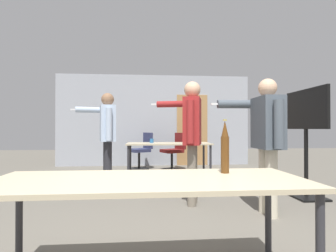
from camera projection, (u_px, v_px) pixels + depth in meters
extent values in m
cube|color=#A3A8B2|center=(154.00, 120.00, 7.60)|extent=(5.55, 0.10, 2.61)
cube|color=#AD7F4C|center=(192.00, 130.00, 7.63)|extent=(0.90, 0.02, 2.05)
cube|color=#C6B793|center=(149.00, 181.00, 1.72)|extent=(2.05, 0.76, 0.03)
cylinder|color=#2D2D33|center=(19.00, 224.00, 1.95)|extent=(0.05, 0.05, 0.70)
cylinder|color=#2D2D33|center=(268.00, 216.00, 2.11)|extent=(0.05, 0.05, 0.70)
cube|color=#C6B793|center=(169.00, 144.00, 5.99)|extent=(1.90, 0.81, 0.03)
cylinder|color=#2D2D33|center=(128.00, 162.00, 5.57)|extent=(0.05, 0.05, 0.70)
cylinder|color=#2D2D33|center=(211.00, 161.00, 5.72)|extent=(0.05, 0.05, 0.70)
cylinder|color=#2D2D33|center=(130.00, 158.00, 6.25)|extent=(0.05, 0.05, 0.70)
cylinder|color=#2D2D33|center=(204.00, 158.00, 6.40)|extent=(0.05, 0.05, 0.70)
cube|color=black|center=(306.00, 196.00, 4.03)|extent=(0.44, 0.56, 0.03)
cylinder|color=black|center=(306.00, 162.00, 4.04)|extent=(0.06, 0.06, 1.03)
cube|color=black|center=(306.00, 109.00, 4.05)|extent=(0.04, 1.03, 0.62)
cube|color=black|center=(307.00, 109.00, 4.05)|extent=(0.01, 0.95, 0.54)
cylinder|color=slate|center=(192.00, 175.00, 3.59)|extent=(0.12, 0.12, 0.84)
cylinder|color=slate|center=(193.00, 173.00, 3.75)|extent=(0.12, 0.12, 0.84)
cube|color=maroon|center=(192.00, 121.00, 3.68)|extent=(0.33, 0.45, 0.66)
sphere|color=#DBAD89|center=(192.00, 90.00, 3.68)|extent=(0.23, 0.23, 0.23)
cylinder|color=maroon|center=(190.00, 122.00, 3.43)|extent=(0.10, 0.10, 0.57)
cylinder|color=maroon|center=(175.00, 104.00, 3.98)|extent=(0.57, 0.25, 0.10)
cube|color=white|center=(155.00, 104.00, 4.04)|extent=(0.13, 0.07, 0.03)
cylinder|color=#28282D|center=(108.00, 165.00, 4.69)|extent=(0.14, 0.14, 0.83)
cylinder|color=#28282D|center=(107.00, 163.00, 4.87)|extent=(0.14, 0.14, 0.83)
cube|color=silver|center=(108.00, 123.00, 4.79)|extent=(0.35, 0.50, 0.65)
sphere|color=#936B4C|center=(108.00, 99.00, 4.79)|extent=(0.23, 0.23, 0.23)
cylinder|color=silver|center=(109.00, 124.00, 4.52)|extent=(0.11, 0.11, 0.57)
cylinder|color=silver|center=(91.00, 110.00, 4.97)|extent=(0.58, 0.23, 0.11)
cube|color=white|center=(74.00, 109.00, 4.88)|extent=(0.13, 0.06, 0.03)
cylinder|color=beige|center=(271.00, 183.00, 3.13)|extent=(0.14, 0.14, 0.81)
cylinder|color=beige|center=(265.00, 180.00, 3.32)|extent=(0.14, 0.14, 0.81)
cube|color=#4C5660|center=(268.00, 123.00, 3.23)|extent=(0.27, 0.47, 0.64)
sphere|color=#DBAD89|center=(268.00, 88.00, 3.24)|extent=(0.23, 0.23, 0.23)
cylinder|color=#4C5660|center=(279.00, 124.00, 2.95)|extent=(0.11, 0.11, 0.55)
cylinder|color=#4C5660|center=(238.00, 104.00, 3.50)|extent=(0.56, 0.12, 0.11)
cube|color=white|center=(215.00, 104.00, 3.48)|extent=(0.12, 0.04, 0.03)
cylinder|color=black|center=(172.00, 170.00, 6.66)|extent=(0.52, 0.52, 0.03)
cylinder|color=black|center=(172.00, 161.00, 6.66)|extent=(0.06, 0.06, 0.42)
cube|color=maroon|center=(172.00, 151.00, 6.66)|extent=(0.62, 0.62, 0.08)
cube|color=maroon|center=(180.00, 141.00, 6.80)|extent=(0.25, 0.42, 0.42)
cylinder|color=black|center=(139.00, 169.00, 6.81)|extent=(0.52, 0.52, 0.03)
cylinder|color=black|center=(139.00, 160.00, 6.81)|extent=(0.06, 0.06, 0.43)
cube|color=navy|center=(139.00, 150.00, 6.81)|extent=(0.62, 0.62, 0.08)
cube|color=navy|center=(148.00, 140.00, 6.96)|extent=(0.26, 0.41, 0.42)
cylinder|color=#563314|center=(225.00, 155.00, 1.94)|extent=(0.06, 0.06, 0.27)
cone|color=#563314|center=(225.00, 129.00, 1.94)|extent=(0.06, 0.06, 0.12)
cylinder|color=gold|center=(225.00, 120.00, 1.94)|extent=(0.03, 0.03, 0.01)
cylinder|color=#2866A3|center=(152.00, 141.00, 6.06)|extent=(0.09, 0.09, 0.09)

